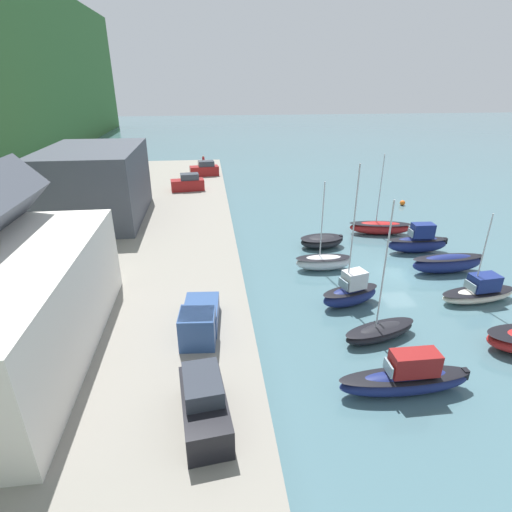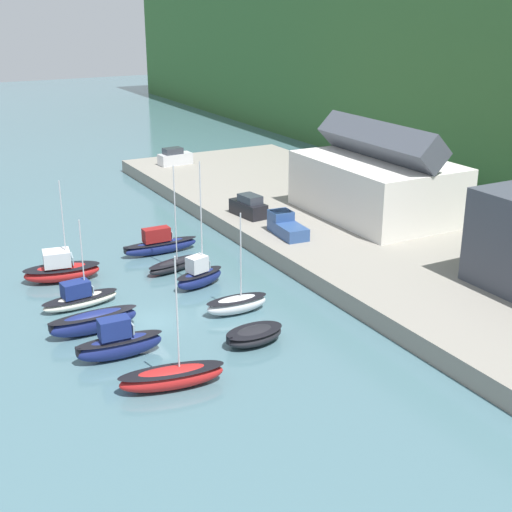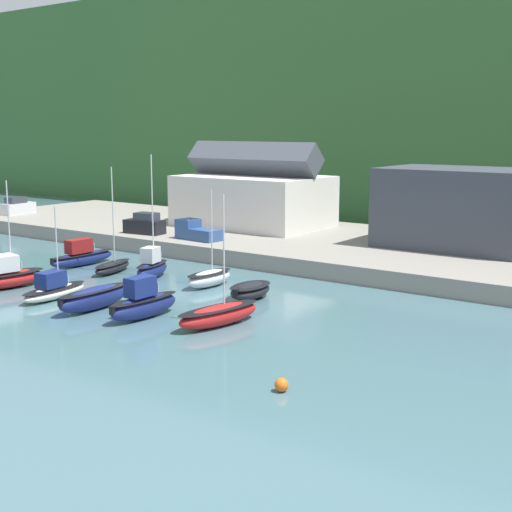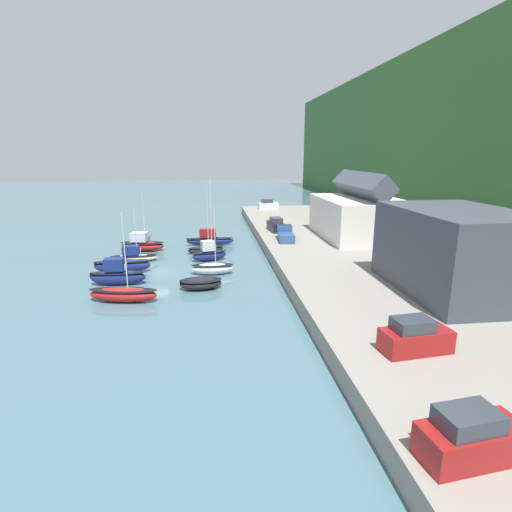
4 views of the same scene
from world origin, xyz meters
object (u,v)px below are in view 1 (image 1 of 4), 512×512
object	(u,v)px
moored_boat_2	(351,292)
moored_boat_4	(322,241)
parked_car_0	(188,183)
mooring_buoy_0	(403,203)
moored_boat_9	(380,227)
parked_car_2	(205,169)
moored_boat_7	(447,263)
person_on_quay	(204,162)
moored_boat_3	(323,262)
moored_boat_6	(479,292)
moored_boat_8	(418,242)
parked_car_3	(204,405)
moored_boat_0	(406,378)
pickup_truck_0	(199,320)
moored_boat_1	(380,331)

from	to	relation	value
moored_boat_2	moored_boat_4	distance (m)	10.72
parked_car_0	mooring_buoy_0	bearing A→B (deg)	-107.57
moored_boat_9	parked_car_0	xyz separation A→B (m)	(14.67, 20.06, 1.68)
parked_car_0	parked_car_2	distance (m)	8.78
moored_boat_2	moored_boat_7	distance (m)	10.53
person_on_quay	parked_car_0	bearing A→B (deg)	171.29
moored_boat_7	parked_car_0	size ratio (longest dim) A/B	1.43
moored_boat_3	moored_boat_4	xyz separation A→B (m)	(4.85, -1.20, -0.11)
moored_boat_6	moored_boat_8	bearing A→B (deg)	-5.25
moored_boat_2	moored_boat_4	xyz separation A→B (m)	(10.68, -0.86, -0.39)
moored_boat_9	parked_car_3	world-z (taller)	moored_boat_9
moored_boat_0	moored_boat_8	world-z (taller)	moored_boat_8
person_on_quay	mooring_buoy_0	distance (m)	31.17
moored_boat_8	moored_boat_4	bearing A→B (deg)	76.92
mooring_buoy_0	parked_car_0	bearing A→B (deg)	79.15
parked_car_0	pickup_truck_0	world-z (taller)	parked_car_0
moored_boat_1	pickup_truck_0	bearing A→B (deg)	74.80
moored_boat_4	parked_car_3	distance (m)	24.35
moored_boat_1	person_on_quay	world-z (taller)	moored_boat_1
moored_boat_2	parked_car_2	distance (m)	37.95
moored_boat_4	moored_boat_8	world-z (taller)	moored_boat_8
parked_car_0	mooring_buoy_0	distance (m)	27.66
parked_car_0	moored_boat_8	bearing A→B (deg)	-139.08
moored_boat_4	pickup_truck_0	size ratio (longest dim) A/B	0.90
moored_boat_6	pickup_truck_0	xyz separation A→B (m)	(-3.73, 19.89, 1.56)
moored_boat_9	moored_boat_3	bearing A→B (deg)	142.92
moored_boat_6	person_on_quay	xyz separation A→B (m)	(41.88, 19.62, 1.84)
moored_boat_1	moored_boat_4	world-z (taller)	moored_boat_1
moored_boat_9	moored_boat_4	bearing A→B (deg)	121.35
moored_boat_2	moored_boat_6	xyz separation A→B (m)	(-0.63, -9.38, -0.25)
moored_boat_4	parked_car_2	distance (m)	28.16
moored_boat_0	moored_boat_1	distance (m)	4.62
pickup_truck_0	moored_boat_8	bearing A→B (deg)	-142.86
moored_boat_1	moored_boat_8	bearing A→B (deg)	-51.36
parked_car_0	parked_car_2	world-z (taller)	same
moored_boat_7	person_on_quay	xyz separation A→B (m)	(37.17, 19.94, 1.75)
moored_boat_0	mooring_buoy_0	bearing A→B (deg)	-24.96
moored_boat_3	parked_car_2	bearing A→B (deg)	19.12
moored_boat_6	moored_boat_9	size ratio (longest dim) A/B	0.81
pickup_truck_0	moored_boat_0	bearing A→B (deg)	161.46
moored_boat_8	mooring_buoy_0	xyz separation A→B (m)	(14.50, -5.50, -0.70)
moored_boat_3	parked_car_2	distance (m)	32.28
moored_boat_7	moored_boat_9	xyz separation A→B (m)	(9.31, 1.91, -0.11)
moored_boat_4	person_on_quay	world-z (taller)	person_on_quay
parked_car_2	parked_car_3	xyz separation A→B (m)	(-47.48, 0.17, 0.00)
moored_boat_3	parked_car_3	distance (m)	19.53
moored_boat_6	moored_boat_1	bearing A→B (deg)	106.25
moored_boat_8	pickup_truck_0	bearing A→B (deg)	124.87
moored_boat_2	parked_car_3	distance (m)	15.04
moored_boat_2	parked_car_3	xyz separation A→B (m)	(-10.92, 10.24, 1.42)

